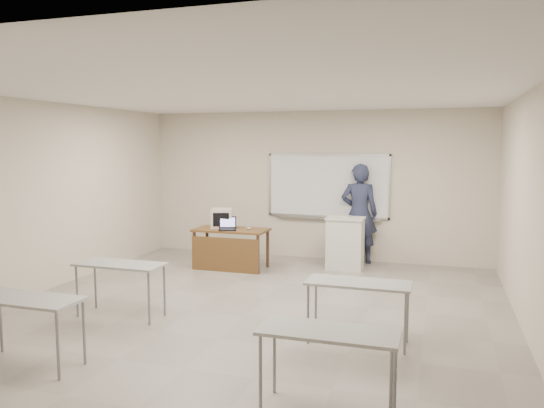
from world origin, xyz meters
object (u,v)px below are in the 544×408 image
(mouse, at_px, (249,228))
(keyboard, at_px, (338,216))
(crt_monitor, at_px, (221,218))
(whiteboard, at_px, (328,187))
(laptop, at_px, (229,227))
(podium, at_px, (345,243))
(instructor_desk, at_px, (229,241))
(presenter, at_px, (359,213))

(mouse, height_order, keyboard, keyboard)
(mouse, bearing_deg, crt_monitor, -178.81)
(whiteboard, relative_size, laptop, 7.75)
(podium, bearing_deg, crt_monitor, -168.76)
(instructor_desk, relative_size, crt_monitor, 3.11)
(laptop, xyz_separation_m, presenter, (2.21, 1.36, 0.17))
(whiteboard, height_order, crt_monitor, whiteboard)
(crt_monitor, bearing_deg, keyboard, -4.43)
(laptop, xyz_separation_m, keyboard, (1.90, 0.81, 0.18))
(laptop, bearing_deg, crt_monitor, 114.42)
(podium, height_order, crt_monitor, crt_monitor)
(keyboard, bearing_deg, crt_monitor, -153.96)
(whiteboard, xyz_separation_m, presenter, (0.66, -0.14, -0.50))
(podium, relative_size, presenter, 0.50)
(instructor_desk, distance_m, keyboard, 2.11)
(whiteboard, distance_m, keyboard, 0.92)
(laptop, relative_size, keyboard, 0.72)
(instructor_desk, height_order, laptop, laptop)
(instructor_desk, height_order, presenter, presenter)
(whiteboard, height_order, laptop, whiteboard)
(keyboard, bearing_deg, instructor_desk, -145.83)
(laptop, bearing_deg, presenter, 11.05)
(whiteboard, bearing_deg, crt_monitor, -145.40)
(laptop, distance_m, presenter, 2.60)
(instructor_desk, bearing_deg, laptop, -91.19)
(keyboard, height_order, presenter, presenter)
(crt_monitor, relative_size, presenter, 0.23)
(whiteboard, bearing_deg, presenter, -11.67)
(presenter, bearing_deg, laptop, 26.79)
(podium, height_order, laptop, laptop)
(instructor_desk, distance_m, presenter, 2.62)
(laptop, xyz_separation_m, mouse, (0.33, 0.18, -0.04))
(crt_monitor, bearing_deg, instructor_desk, -62.27)
(instructor_desk, relative_size, laptop, 4.30)
(mouse, bearing_deg, instructor_desk, -145.78)
(crt_monitor, height_order, presenter, presenter)
(whiteboard, distance_m, mouse, 1.93)
(whiteboard, height_order, mouse, whiteboard)
(keyboard, relative_size, presenter, 0.23)
(instructor_desk, xyz_separation_m, presenter, (2.21, 1.34, 0.44))
(laptop, distance_m, mouse, 0.38)
(podium, relative_size, keyboard, 2.19)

